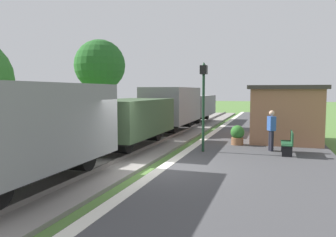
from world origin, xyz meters
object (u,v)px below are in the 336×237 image
freight_train (152,113)px  person_waiting (271,129)px  station_hut (285,112)px  lamp_post_near (204,90)px  tree_trackside_far (100,66)px  bench_near_hut (289,142)px  potted_planter (237,135)px

freight_train → person_waiting: size_ratio=15.20×
station_hut → lamp_post_near: 6.11m
lamp_post_near → tree_trackside_far: tree_trackside_far is taller
bench_near_hut → potted_planter: size_ratio=1.64×
potted_planter → tree_trackside_far: 9.76m
station_hut → potted_planter: (-2.15, -2.79, -0.93)m
person_waiting → station_hut: bearing=-122.6°
freight_train → tree_trackside_far: bearing=157.9°
station_hut → tree_trackside_far: bearing=-179.4°
freight_train → station_hut: 7.02m
bench_near_hut → potted_planter: (-2.18, 1.74, 0.00)m
freight_train → bench_near_hut: size_ratio=17.33×
bench_near_hut → person_waiting: size_ratio=0.88×
freight_train → potted_planter: freight_train is taller
person_waiting → freight_train: bearing=-43.5°
station_hut → potted_planter: station_hut is taller
person_waiting → lamp_post_near: bearing=-3.0°
person_waiting → lamp_post_near: size_ratio=0.46×
tree_trackside_far → freight_train: bearing=-22.1°
bench_near_hut → person_waiting: 0.99m
station_hut → bench_near_hut: (0.04, -4.54, -0.93)m
station_hut → person_waiting: bearing=-99.1°
bench_near_hut → potted_planter: potted_planter is taller
lamp_post_near → freight_train: bearing=136.9°
bench_near_hut → person_waiting: (-0.67, 0.56, 0.46)m
freight_train → tree_trackside_far: tree_trackside_far is taller
person_waiting → lamp_post_near: lamp_post_near is taller
potted_planter → lamp_post_near: 3.24m
freight_train → station_hut: station_hut is taller
bench_near_hut → lamp_post_near: lamp_post_near is taller
freight_train → bench_near_hut: (6.84, -2.80, -0.83)m
freight_train → bench_near_hut: bearing=-22.3°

